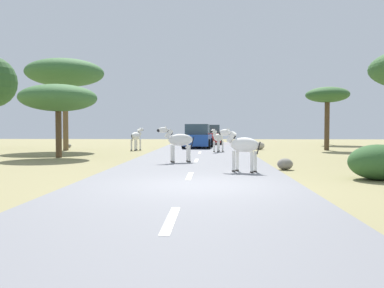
{
  "coord_description": "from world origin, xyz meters",
  "views": [
    {
      "loc": [
        0.18,
        -10.54,
        1.52
      ],
      "look_at": [
        -0.8,
        11.5,
        0.66
      ],
      "focal_mm": 38.78,
      "sensor_mm": 36.0,
      "label": 1
    }
  ],
  "objects": [
    {
      "name": "zebra_2",
      "position": [
        -1.19,
        7.16,
        0.98
      ],
      "size": [
        1.59,
        0.81,
        1.56
      ],
      "rotation": [
        0.0,
        0.0,
        1.91
      ],
      "color": "silver",
      "rests_on": "road"
    },
    {
      "name": "ground_plane",
      "position": [
        0.0,
        0.0,
        0.0
      ],
      "size": [
        90.0,
        90.0,
        0.0
      ],
      "primitive_type": "plane",
      "color": "#8E8456"
    },
    {
      "name": "zebra_1",
      "position": [
        -4.83,
        17.33,
        0.95
      ],
      "size": [
        0.79,
        1.63,
        1.59
      ],
      "rotation": [
        0.0,
        0.0,
        5.97
      ],
      "color": "silver",
      "rests_on": "ground_plane"
    },
    {
      "name": "zebra_0",
      "position": [
        0.64,
        14.89,
        0.91
      ],
      "size": [
        0.94,
        1.4,
        1.44
      ],
      "rotation": [
        0.0,
        0.0,
        2.64
      ],
      "color": "silver",
      "rests_on": "road"
    },
    {
      "name": "rock_3",
      "position": [
        -10.68,
        20.76,
        0.14
      ],
      "size": [
        0.38,
        0.4,
        0.28
      ],
      "primitive_type": "ellipsoid",
      "color": "gray",
      "rests_on": "ground_plane"
    },
    {
      "name": "tree_5",
      "position": [
        -9.55,
        16.91,
        5.17
      ],
      "size": [
        5.15,
        5.15,
        6.1
      ],
      "color": "brown",
      "rests_on": "ground_plane"
    },
    {
      "name": "rock_0",
      "position": [
        3.6,
        18.42,
        0.27
      ],
      "size": [
        0.7,
        0.6,
        0.54
      ],
      "primitive_type": "ellipsoid",
      "color": "#A89E8C",
      "rests_on": "ground_plane"
    },
    {
      "name": "car_1",
      "position": [
        -0.73,
        20.02,
        0.85
      ],
      "size": [
        2.25,
        4.45,
        1.74
      ],
      "rotation": [
        0.0,
        0.0,
        -0.07
      ],
      "color": "#1E479E",
      "rests_on": "road"
    },
    {
      "name": "road",
      "position": [
        -0.45,
        0.0,
        0.03
      ],
      "size": [
        6.0,
        64.0,
        0.05
      ],
      "primitive_type": "cube",
      "color": "slate",
      "rests_on": "ground_plane"
    },
    {
      "name": "lane_markings",
      "position": [
        -0.45,
        -1.0,
        0.05
      ],
      "size": [
        0.16,
        56.0,
        0.01
      ],
      "color": "silver",
      "rests_on": "road"
    },
    {
      "name": "bush_1",
      "position": [
        5.09,
        1.75,
        0.52
      ],
      "size": [
        1.72,
        1.55,
        1.03
      ],
      "primitive_type": "ellipsoid",
      "color": "#2D5628",
      "rests_on": "ground_plane"
    },
    {
      "name": "zebra_3",
      "position": [
        1.24,
        3.32,
        0.93
      ],
      "size": [
        1.43,
        1.01,
        1.48
      ],
      "rotation": [
        0.0,
        0.0,
        1.03
      ],
      "color": "silver",
      "rests_on": "road"
    },
    {
      "name": "tree_4",
      "position": [
        -7.57,
        10.28,
        3.03
      ],
      "size": [
        3.9,
        3.9,
        3.73
      ],
      "color": "#4C3823",
      "rests_on": "ground_plane"
    },
    {
      "name": "car_0",
      "position": [
        0.15,
        27.2,
        0.85
      ],
      "size": [
        2.06,
        4.36,
        1.74
      ],
      "rotation": [
        0.0,
        0.0,
        0.01
      ],
      "color": "red",
      "rests_on": "road"
    },
    {
      "name": "rock_2",
      "position": [
        2.88,
        4.51,
        0.21
      ],
      "size": [
        0.56,
        0.56,
        0.42
      ],
      "primitive_type": "ellipsoid",
      "color": "gray",
      "rests_on": "ground_plane"
    },
    {
      "name": "tree_6",
      "position": [
        10.73,
        27.28,
        4.46
      ],
      "size": [
        3.78,
        3.78,
        5.18
      ],
      "color": "#4C3823",
      "rests_on": "ground_plane"
    },
    {
      "name": "tree_0",
      "position": [
        8.05,
        17.83,
        3.66
      ],
      "size": [
        2.89,
        2.89,
        4.24
      ],
      "color": "#4C3823",
      "rests_on": "ground_plane"
    }
  ]
}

